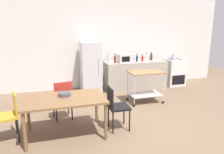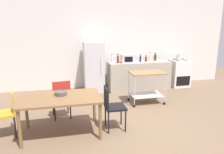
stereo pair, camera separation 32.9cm
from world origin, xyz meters
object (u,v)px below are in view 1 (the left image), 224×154
Objects in this scene: bottle_soda at (115,59)px; refrigerator at (91,67)px; microwave at (125,58)px; chair_black at (116,105)px; chair_mustard at (9,114)px; kitchen_cart at (146,82)px; kettle at (174,57)px; bottle_wine at (142,59)px; fruit_bowl at (64,94)px; bottle_vinegar at (109,59)px; bottle_hot_sauce at (137,59)px; dining_table at (65,102)px; stove_oven at (174,72)px; bottle_sparkling_water at (146,57)px; chair_red at (63,97)px; bottle_sesame_oil at (151,57)px.

refrigerator is at bearing 165.97° from bottle_soda.
bottle_soda is 0.63× the size of microwave.
chair_black is at bearing -113.64° from microwave.
chair_mustard is 0.98× the size of kitchen_cart.
bottle_soda is 1.21× the size of kettle.
kitchen_cart is 2.01m from kettle.
kettle is at bearing -2.21° from bottle_wine.
kitchen_cart is 2.49m from fruit_bowl.
bottle_vinegar reaches higher than bottle_wine.
bottle_soda is 2.89m from fruit_bowl.
bottle_soda is at bearing -179.95° from kettle.
dining_table is at bearing -135.04° from bottle_hot_sauce.
bottle_hot_sauce is at bearing 111.82° from chair_mustard.
refrigerator is at bearing 0.23° from chair_black.
chair_mustard is at bearing -139.45° from bottle_soda.
stove_oven is 0.59× the size of refrigerator.
bottle_hot_sauce is at bearing 4.41° from bottle_soda.
kitchen_cart is 1.56m from bottle_sparkling_water.
chair_mustard is at bearing -147.16° from bottle_sparkling_water.
chair_black is at bearing -138.62° from kettle.
bottle_wine is at bearing -177.42° from stove_oven.
kettle is (2.80, 2.47, 0.48)m from chair_black.
chair_black is 1.25m from chair_red.
refrigerator is (0.02, 2.65, 0.26)m from chair_black.
chair_black is 1.00× the size of chair_mustard.
kitchen_cart is (1.24, 1.27, 0.05)m from chair_black.
bottle_sparkling_water is at bearing 31.18° from bottle_wine.
refrigerator is 3.37× the size of microwave.
chair_mustard and chair_red have the same top height.
refrigerator is 5.35× the size of bottle_soda.
kitchen_cart is at bearing -67.48° from bottle_soda.
microwave is (1.08, 2.47, 0.51)m from chair_black.
bottle_vinegar is at bearing 175.76° from kettle.
chair_mustard is 1.16m from chair_red.
bottle_soda reaches higher than fruit_bowl.
bottle_vinegar is 0.98× the size of bottle_sesame_oil.
bottle_wine reaches higher than dining_table.
bottle_sesame_oil is (2.05, 2.63, 0.49)m from chair_black.
bottle_wine is 0.90× the size of kettle.
bottle_sparkling_water reaches higher than kettle.
refrigerator is at bearing 176.30° from kettle.
refrigerator reaches higher than stove_oven.
bottle_soda is (0.15, -0.16, 0.01)m from bottle_vinegar.
bottle_sparkling_water and bottle_sesame_oil have the same top height.
bottle_sparkling_water reaches higher than kitchen_cart.
chair_black is 3.85× the size of fruit_bowl.
bottle_hot_sauce is at bearing 78.17° from kitchen_cart.
chair_mustard is 3.43× the size of bottle_sesame_oil.
bottle_wine is (2.67, 1.74, 0.47)m from chair_red.
refrigerator is at bearing 179.48° from bottle_sparkling_water.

